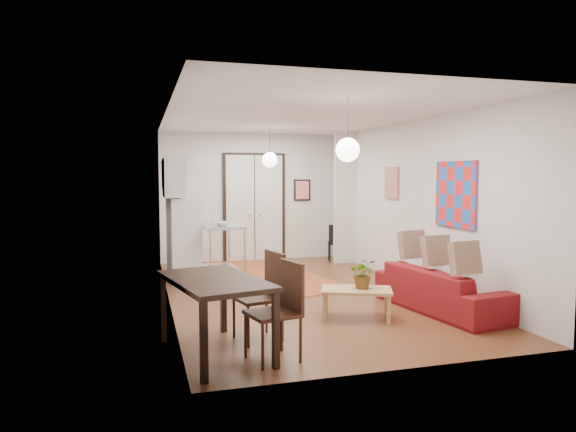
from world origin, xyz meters
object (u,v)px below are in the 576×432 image
object	(u,v)px
fridge	(184,240)
dining_chair_far	(270,301)
coffee_table	(356,293)
kitchen_counter	(220,243)
dining_table	(215,287)
dining_chair_near	(256,288)
sofa	(442,289)
black_side_chair	(335,239)

from	to	relation	value
fridge	dining_chair_far	xyz separation A→B (m)	(0.55, -4.21, -0.16)
coffee_table	dining_chair_far	size ratio (longest dim) A/B	1.03
kitchen_counter	fridge	xyz separation A→B (m)	(-0.64, 0.08, 0.06)
coffee_table	dining_table	bearing A→B (deg)	-157.40
dining_table	dining_chair_near	world-z (taller)	dining_chair_near
sofa	dining_table	size ratio (longest dim) A/B	1.29
sofa	dining_table	bearing A→B (deg)	96.94
dining_chair_far	black_side_chair	xyz separation A→B (m)	(2.95, 5.64, -0.11)
dining_chair_near	dining_chair_far	size ratio (longest dim) A/B	1.00
dining_table	dining_chair_far	xyz separation A→B (m)	(0.55, -0.25, -0.14)
coffee_table	kitchen_counter	xyz separation A→B (m)	(-1.38, 3.05, 0.34)
coffee_table	dining_chair_far	distance (m)	1.84
dining_chair_near	sofa	bearing A→B (deg)	86.09
coffee_table	black_side_chair	size ratio (longest dim) A/B	1.25
dining_chair_far	dining_table	bearing A→B (deg)	-126.79
kitchen_counter	dining_table	xyz separation A→B (m)	(-0.64, -3.89, 0.04)
fridge	dining_table	distance (m)	3.97
fridge	black_side_chair	distance (m)	3.79
dining_chair_far	black_side_chair	world-z (taller)	dining_chair_far
coffee_table	fridge	distance (m)	3.75
coffee_table	dining_chair_far	world-z (taller)	dining_chair_far
kitchen_counter	black_side_chair	distance (m)	3.23
kitchen_counter	dining_chair_near	bearing A→B (deg)	-94.36
dining_table	kitchen_counter	bearing A→B (deg)	80.60
coffee_table	dining_chair_near	xyz separation A→B (m)	(-1.47, -0.39, 0.24)
coffee_table	dining_chair_near	bearing A→B (deg)	-165.25
dining_chair_far	fridge	bearing A→B (deg)	174.60
kitchen_counter	fridge	bearing A→B (deg)	170.31
fridge	dining_chair_near	bearing A→B (deg)	-89.07
dining_chair_far	sofa	bearing A→B (deg)	99.25
kitchen_counter	fridge	distance (m)	0.65
dining_table	black_side_chair	world-z (taller)	black_side_chair
kitchen_counter	dining_table	bearing A→B (deg)	-102.23
dining_chair_far	dining_chair_near	bearing A→B (deg)	167.14
dining_table	black_side_chair	distance (m)	6.44
dining_table	sofa	bearing A→B (deg)	14.94
fridge	dining_chair_near	size ratio (longest dim) A/B	1.48
fridge	black_side_chair	world-z (taller)	fridge
sofa	fridge	xyz separation A→B (m)	(-3.37, 3.07, 0.45)
coffee_table	black_side_chair	distance (m)	4.79
fridge	dining_table	world-z (taller)	fridge
coffee_table	sofa	bearing A→B (deg)	2.41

